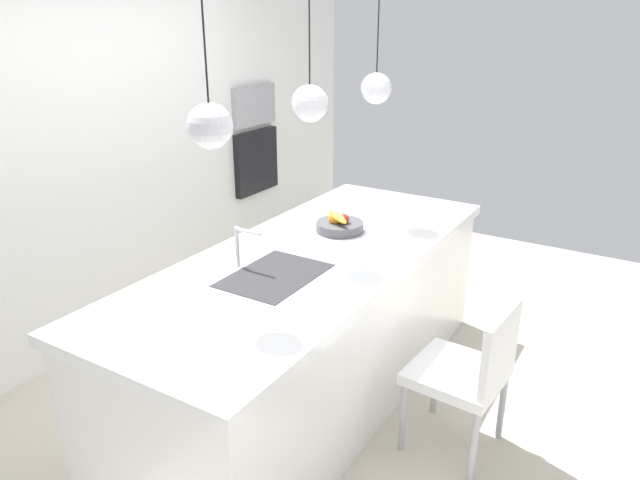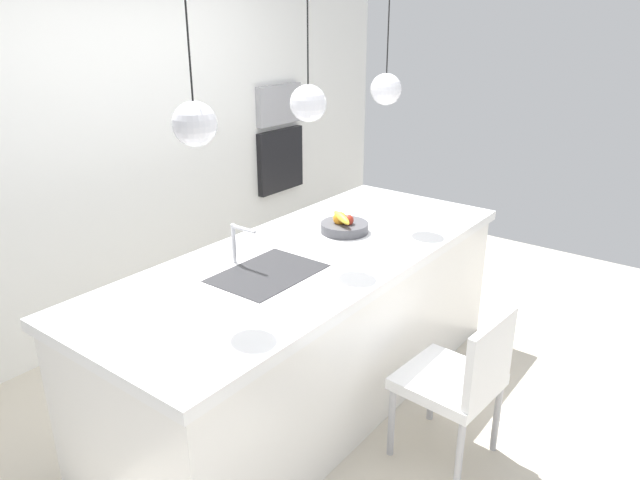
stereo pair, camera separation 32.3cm
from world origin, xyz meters
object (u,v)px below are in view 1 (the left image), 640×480
microwave (253,105)px  chair_near (469,370)px  oven (255,161)px  fruit_bowl (339,225)px

microwave → chair_near: bearing=-121.8°
oven → microwave: bearing=0.0°
fruit_bowl → oven: (1.17, 1.54, -0.03)m
fruit_bowl → chair_near: bearing=-112.1°
fruit_bowl → microwave: 1.99m
fruit_bowl → microwave: (1.17, 1.54, 0.47)m
oven → chair_near: size_ratio=0.66×
fruit_bowl → chair_near: (-0.41, -1.00, -0.48)m
oven → chair_near: (-1.57, -2.53, -0.45)m
microwave → oven: microwave is taller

